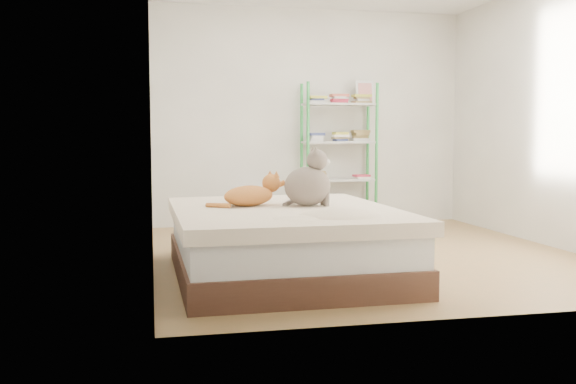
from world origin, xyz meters
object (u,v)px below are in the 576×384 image
object	(u,v)px
grey_cat	(307,178)
shelf_unit	(339,156)
white_bin	(254,211)
orange_cat	(249,193)
bed	(283,242)
cardboard_box	(330,223)

from	to	relation	value
grey_cat	shelf_unit	xyz separation A→B (m)	(1.01, 2.53, 0.09)
white_bin	shelf_unit	bearing A→B (deg)	1.70
orange_cat	shelf_unit	distance (m)	2.86
bed	cardboard_box	distance (m)	1.62
bed	grey_cat	size ratio (longest dim) A/B	4.67
shelf_unit	cardboard_box	bearing A→B (deg)	-110.62
cardboard_box	white_bin	xyz separation A→B (m)	(-0.60, 1.15, -0.00)
bed	white_bin	distance (m)	2.58
grey_cat	cardboard_box	size ratio (longest dim) A/B	0.76
grey_cat	white_bin	world-z (taller)	grey_cat
shelf_unit	cardboard_box	xyz separation A→B (m)	(-0.45, -1.19, -0.64)
grey_cat	orange_cat	bearing A→B (deg)	80.95
bed	cardboard_box	bearing A→B (deg)	60.49
bed	shelf_unit	bearing A→B (deg)	64.00
shelf_unit	orange_cat	bearing A→B (deg)	-120.96
cardboard_box	white_bin	distance (m)	1.30
orange_cat	cardboard_box	size ratio (longest dim) A/B	0.86
grey_cat	shelf_unit	size ratio (longest dim) A/B	0.26
white_bin	bed	bearing A→B (deg)	-93.95
bed	orange_cat	xyz separation A→B (m)	(-0.24, 0.16, 0.37)
shelf_unit	bed	bearing A→B (deg)	-115.11
orange_cat	grey_cat	world-z (taller)	grey_cat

